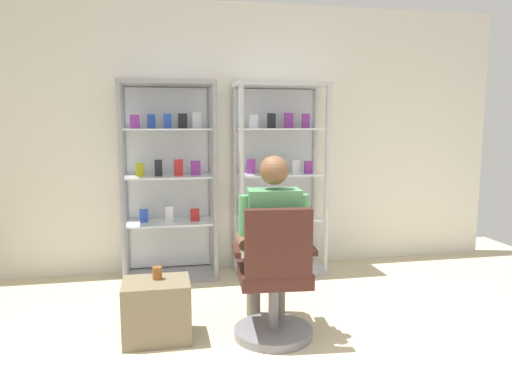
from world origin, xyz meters
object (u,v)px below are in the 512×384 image
Objects in this scene: display_cabinet_left at (169,179)px; storage_crate at (157,310)px; display_cabinet_right at (278,177)px; office_chair at (275,286)px; seated_shopkeeper at (271,235)px; tea_glass at (157,273)px.

display_cabinet_left is 1.63m from storage_crate.
display_cabinet_right reaches higher than office_chair.
tea_glass is at bearing 176.40° from seated_shopkeeper.
storage_crate is at bearing 179.43° from seated_shopkeeper.
seated_shopkeeper reaches higher than tea_glass.
storage_crate is at bearing 168.02° from office_chair.
display_cabinet_left reaches higher than tea_glass.
tea_glass is (-0.80, 0.21, 0.07)m from office_chair.
office_chair reaches higher than tea_glass.
office_chair is 0.84m from storage_crate.
display_cabinet_left is at bearing 179.93° from display_cabinet_right.
tea_glass is at bearing -94.93° from display_cabinet_left.
storage_crate is (-0.82, 0.01, -0.50)m from seated_shopkeeper.
office_chair is (0.68, -1.61, -0.57)m from display_cabinet_left.
seated_shopkeeper is (0.69, -1.45, -0.26)m from display_cabinet_left.
office_chair is 0.83m from tea_glass.
seated_shopkeeper is 0.96m from storage_crate.
seated_shopkeeper is at bearing -64.52° from display_cabinet_left.
tea_glass is (0.01, 0.04, 0.26)m from storage_crate.
tea_glass is at bearing -131.17° from display_cabinet_right.
display_cabinet_left and display_cabinet_right have the same top height.
display_cabinet_right is (1.10, -0.00, -0.01)m from display_cabinet_left.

